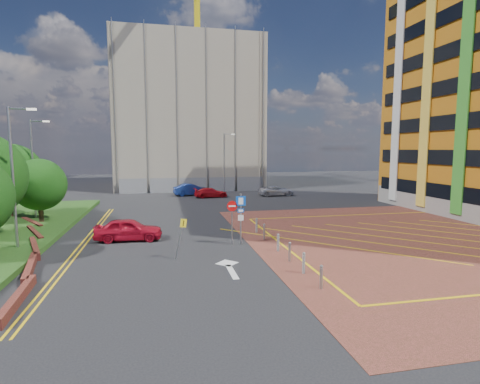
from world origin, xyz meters
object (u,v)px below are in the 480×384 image
object	(u,v)px
lamp_left_near	(14,172)
warning_sign	(181,234)
sign_cluster	(238,214)
car_blue_back	(192,190)
car_silver_back	(276,191)
car_red_left	(129,229)
car_red_back	(211,193)
lamp_back	(225,161)
tree_d	(11,174)
tree_c	(39,185)
lamp_left_far	(34,165)

from	to	relation	value
lamp_left_near	warning_sign	bearing A→B (deg)	-20.84
sign_cluster	car_blue_back	bearing A→B (deg)	91.83
car_blue_back	car_silver_back	bearing A→B (deg)	-109.74
car_red_left	car_red_back	world-z (taller)	car_red_left
lamp_back	tree_d	bearing A→B (deg)	-143.91
tree_c	car_silver_back	bearing A→B (deg)	30.60
car_blue_back	car_red_back	bearing A→B (deg)	-144.82
sign_cluster	car_silver_back	xyz separation A→B (m)	(9.67, 22.89, -1.33)
tree_c	car_red_back	world-z (taller)	tree_c
warning_sign	car_red_back	size ratio (longest dim) A/B	0.55
sign_cluster	lamp_left_far	bearing A→B (deg)	143.18
car_silver_back	car_red_left	bearing A→B (deg)	140.35
car_red_left	car_red_back	size ratio (longest dim) A/B	1.05
tree_c	warning_sign	world-z (taller)	tree_c
car_red_left	car_blue_back	world-z (taller)	car_blue_back
lamp_left_far	car_red_left	xyz separation A→B (m)	(7.99, -8.45, -3.93)
car_red_left	tree_d	bearing A→B (deg)	49.51
tree_c	car_red_left	size ratio (longest dim) A/B	1.15
car_red_left	car_blue_back	bearing A→B (deg)	-11.91
warning_sign	car_red_back	distance (m)	25.85
warning_sign	car_red_left	bearing A→B (deg)	121.94
lamp_back	car_red_left	world-z (taller)	lamp_back
lamp_back	warning_sign	distance (m)	30.52
lamp_left_near	lamp_left_far	distance (m)	10.20
lamp_left_near	car_silver_back	world-z (taller)	lamp_left_near
sign_cluster	car_silver_back	size ratio (longest dim) A/B	0.71
lamp_back	car_red_left	xyz separation A→B (m)	(-10.51, -24.45, -3.63)
tree_d	car_red_left	size ratio (longest dim) A/B	1.42
lamp_left_far	sign_cluster	size ratio (longest dim) A/B	2.50
tree_d	lamp_left_far	world-z (taller)	lamp_left_far
sign_cluster	car_blue_back	distance (m)	25.32
car_red_back	sign_cluster	bearing A→B (deg)	172.99
lamp_left_near	lamp_left_far	size ratio (longest dim) A/B	1.00
lamp_back	car_red_back	bearing A→B (deg)	-120.80
lamp_left_far	car_red_back	distance (m)	20.39
sign_cluster	tree_d	bearing A→B (deg)	144.42
lamp_left_far	lamp_back	distance (m)	24.46
tree_c	car_blue_back	distance (m)	20.96
sign_cluster	car_silver_back	distance (m)	24.89
lamp_left_near	tree_d	bearing A→B (deg)	110.35
car_silver_back	tree_c	bearing A→B (deg)	119.84
car_red_left	car_blue_back	size ratio (longest dim) A/B	0.93
tree_d	car_blue_back	distance (m)	21.01
car_red_left	car_silver_back	distance (m)	26.12
tree_c	sign_cluster	world-z (taller)	tree_c
lamp_back	sign_cluster	bearing A→B (deg)	-97.97
tree_c	car_red_back	distance (m)	20.71
car_red_left	warning_sign	bearing A→B (deg)	-145.37
tree_d	car_blue_back	world-z (taller)	tree_d
tree_d	lamp_back	world-z (taller)	lamp_back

